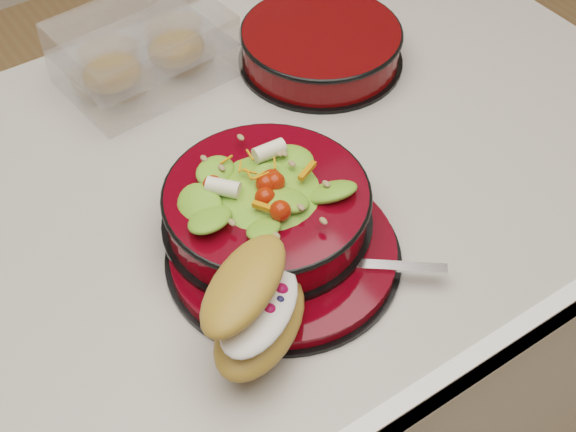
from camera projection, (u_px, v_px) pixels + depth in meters
island_counter at (238, 376)px, 1.31m from camera, size 1.24×0.74×0.90m
dinner_plate at (284, 252)px, 0.90m from camera, size 0.27×0.27×0.02m
salad_bowl at (267, 200)px, 0.89m from camera, size 0.24×0.24×0.10m
croissant at (256, 307)px, 0.78m from camera, size 0.16×0.15×0.09m
fork at (360, 264)px, 0.87m from camera, size 0.15×0.12×0.00m
pastry_box at (143, 51)px, 1.10m from camera, size 0.23×0.18×0.09m
extra_bowl at (321, 45)px, 1.13m from camera, size 0.24×0.24×0.05m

